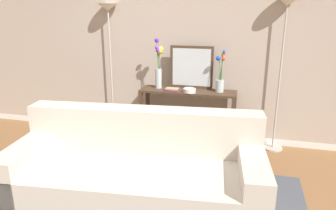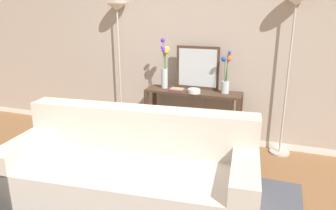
{
  "view_description": "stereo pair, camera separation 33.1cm",
  "coord_description": "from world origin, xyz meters",
  "px_view_note": "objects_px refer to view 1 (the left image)",
  "views": [
    {
      "loc": [
        1.04,
        -2.19,
        1.87
      ],
      "look_at": [
        0.18,
        1.17,
        0.81
      ],
      "focal_mm": 34.06,
      "sensor_mm": 36.0,
      "label": 1
    },
    {
      "loc": [
        1.36,
        -2.09,
        1.87
      ],
      "look_at": [
        0.18,
        1.17,
        0.81
      ],
      "focal_mm": 34.06,
      "sensor_mm": 36.0,
      "label": 2
    }
  ],
  "objects_px": {
    "vase_tall_flowers": "(159,67)",
    "book_row_under_console": "(159,137)",
    "floor_lamp_left": "(109,34)",
    "console_table": "(188,108)",
    "couch": "(138,173)",
    "vase_short_flowers": "(220,77)",
    "floor_lamp_right": "(284,33)",
    "fruit_bowl": "(190,90)",
    "wall_mirror": "(191,67)",
    "book_stack": "(172,90)"
  },
  "relations": [
    {
      "from": "couch",
      "to": "vase_tall_flowers",
      "type": "relative_size",
      "value": 3.63
    },
    {
      "from": "wall_mirror",
      "to": "book_row_under_console",
      "type": "xyz_separation_m",
      "value": [
        -0.44,
        -0.14,
        -1.03
      ]
    },
    {
      "from": "floor_lamp_right",
      "to": "wall_mirror",
      "type": "xyz_separation_m",
      "value": [
        -1.16,
        -0.0,
        -0.48
      ]
    },
    {
      "from": "vase_tall_flowers",
      "to": "floor_lamp_left",
      "type": "bearing_deg",
      "value": 171.01
    },
    {
      "from": "floor_lamp_right",
      "to": "book_row_under_console",
      "type": "height_order",
      "value": "floor_lamp_right"
    },
    {
      "from": "console_table",
      "to": "vase_tall_flowers",
      "type": "bearing_deg",
      "value": 176.8
    },
    {
      "from": "console_table",
      "to": "floor_lamp_right",
      "type": "distance_m",
      "value": 1.56
    },
    {
      "from": "floor_lamp_right",
      "to": "vase_tall_flowers",
      "type": "bearing_deg",
      "value": -175.66
    },
    {
      "from": "book_stack",
      "to": "book_row_under_console",
      "type": "xyz_separation_m",
      "value": [
        -0.22,
        0.09,
        -0.76
      ]
    },
    {
      "from": "floor_lamp_right",
      "to": "fruit_bowl",
      "type": "bearing_deg",
      "value": -167.65
    },
    {
      "from": "floor_lamp_right",
      "to": "fruit_bowl",
      "type": "xyz_separation_m",
      "value": [
        -1.14,
        -0.25,
        -0.74
      ]
    },
    {
      "from": "wall_mirror",
      "to": "book_row_under_console",
      "type": "distance_m",
      "value": 1.13
    },
    {
      "from": "couch",
      "to": "console_table",
      "type": "bearing_deg",
      "value": 82.03
    },
    {
      "from": "couch",
      "to": "wall_mirror",
      "type": "xyz_separation_m",
      "value": [
        0.22,
        1.63,
        0.78
      ]
    },
    {
      "from": "floor_lamp_right",
      "to": "fruit_bowl",
      "type": "distance_m",
      "value": 1.38
    },
    {
      "from": "vase_tall_flowers",
      "to": "book_row_under_console",
      "type": "relative_size",
      "value": 2.99
    },
    {
      "from": "fruit_bowl",
      "to": "book_stack",
      "type": "distance_m",
      "value": 0.25
    },
    {
      "from": "vase_tall_flowers",
      "to": "fruit_bowl",
      "type": "height_order",
      "value": "vase_tall_flowers"
    },
    {
      "from": "book_stack",
      "to": "vase_tall_flowers",
      "type": "bearing_deg",
      "value": 152.97
    },
    {
      "from": "wall_mirror",
      "to": "vase_tall_flowers",
      "type": "relative_size",
      "value": 0.86
    },
    {
      "from": "wall_mirror",
      "to": "book_stack",
      "type": "relative_size",
      "value": 3.08
    },
    {
      "from": "vase_short_flowers",
      "to": "wall_mirror",
      "type": "bearing_deg",
      "value": 164.52
    },
    {
      "from": "book_row_under_console",
      "to": "fruit_bowl",
      "type": "bearing_deg",
      "value": -12.77
    },
    {
      "from": "vase_short_flowers",
      "to": "book_row_under_console",
      "type": "height_order",
      "value": "vase_short_flowers"
    },
    {
      "from": "book_stack",
      "to": "fruit_bowl",
      "type": "bearing_deg",
      "value": -4.32
    },
    {
      "from": "fruit_bowl",
      "to": "floor_lamp_right",
      "type": "bearing_deg",
      "value": 12.35
    },
    {
      "from": "floor_lamp_right",
      "to": "fruit_bowl",
      "type": "relative_size",
      "value": 11.96
    },
    {
      "from": "book_stack",
      "to": "wall_mirror",
      "type": "bearing_deg",
      "value": 46.11
    },
    {
      "from": "floor_lamp_left",
      "to": "book_row_under_console",
      "type": "bearing_deg",
      "value": -10.7
    },
    {
      "from": "console_table",
      "to": "vase_tall_flowers",
      "type": "height_order",
      "value": "vase_tall_flowers"
    },
    {
      "from": "console_table",
      "to": "wall_mirror",
      "type": "bearing_deg",
      "value": 83.48
    },
    {
      "from": "wall_mirror",
      "to": "vase_tall_flowers",
      "type": "bearing_deg",
      "value": -164.66
    },
    {
      "from": "vase_tall_flowers",
      "to": "book_row_under_console",
      "type": "bearing_deg",
      "value": -93.82
    },
    {
      "from": "floor_lamp_left",
      "to": "vase_tall_flowers",
      "type": "distance_m",
      "value": 0.88
    },
    {
      "from": "console_table",
      "to": "fruit_bowl",
      "type": "relative_size",
      "value": 7.84
    },
    {
      "from": "couch",
      "to": "book_row_under_console",
      "type": "relative_size",
      "value": 10.86
    },
    {
      "from": "couch",
      "to": "vase_short_flowers",
      "type": "height_order",
      "value": "vase_short_flowers"
    },
    {
      "from": "floor_lamp_left",
      "to": "fruit_bowl",
      "type": "relative_size",
      "value": 11.57
    },
    {
      "from": "console_table",
      "to": "fruit_bowl",
      "type": "bearing_deg",
      "value": -68.17
    },
    {
      "from": "wall_mirror",
      "to": "vase_tall_flowers",
      "type": "distance_m",
      "value": 0.45
    },
    {
      "from": "floor_lamp_left",
      "to": "fruit_bowl",
      "type": "xyz_separation_m",
      "value": [
        1.23,
        -0.25,
        -0.69
      ]
    },
    {
      "from": "floor_lamp_left",
      "to": "vase_tall_flowers",
      "type": "xyz_separation_m",
      "value": [
        0.77,
        -0.12,
        -0.42
      ]
    },
    {
      "from": "wall_mirror",
      "to": "vase_tall_flowers",
      "type": "xyz_separation_m",
      "value": [
        -0.43,
        -0.12,
        0.01
      ]
    },
    {
      "from": "vase_short_flowers",
      "to": "book_stack",
      "type": "relative_size",
      "value": 2.9
    },
    {
      "from": "vase_tall_flowers",
      "to": "wall_mirror",
      "type": "bearing_deg",
      "value": 15.34
    },
    {
      "from": "console_table",
      "to": "floor_lamp_left",
      "type": "xyz_separation_m",
      "value": [
        -1.18,
        0.14,
        0.97
      ]
    },
    {
      "from": "floor_lamp_right",
      "to": "wall_mirror",
      "type": "height_order",
      "value": "floor_lamp_right"
    },
    {
      "from": "vase_tall_flowers",
      "to": "book_row_under_console",
      "type": "xyz_separation_m",
      "value": [
        -0.0,
        -0.02,
        -1.04
      ]
    },
    {
      "from": "console_table",
      "to": "vase_tall_flowers",
      "type": "xyz_separation_m",
      "value": [
        -0.42,
        0.02,
        0.55
      ]
    },
    {
      "from": "book_stack",
      "to": "book_row_under_console",
      "type": "relative_size",
      "value": 0.84
    }
  ]
}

